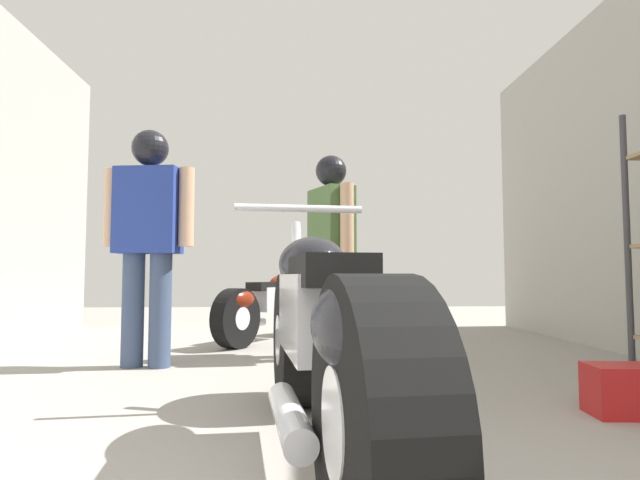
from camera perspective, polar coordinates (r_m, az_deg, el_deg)
name	(u,v)px	position (r m, az deg, el deg)	size (l,w,h in m)	color
ground_plane	(300,387)	(3.23, -2.23, -15.86)	(15.72, 15.72, 0.00)	gray
motorcycle_maroon_cruiser	(322,339)	(1.91, 0.22, -10.84)	(0.65, 2.20, 1.03)	black
motorcycle_black_naked	(272,306)	(5.32, -5.34, -7.24)	(1.08, 1.61, 0.84)	black
mechanic_in_blue	(149,224)	(4.04, -18.39, 1.73)	(0.69, 0.30, 1.75)	#384766
mechanic_with_helmet	(331,235)	(4.25, 1.24, 0.50)	(0.39, 0.64, 1.66)	#2D3851
red_toolbox	(626,390)	(2.96, 30.67, -14.07)	(0.34, 0.23, 0.24)	#B21919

